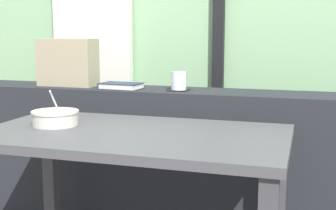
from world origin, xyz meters
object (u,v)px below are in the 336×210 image
juice_glass (179,82)px  closed_book (121,86)px  breakfast_table (133,158)px  soup_bowl (55,118)px  coaster_square (179,90)px  throw_pillow (68,62)px

juice_glass → closed_book: (-0.32, -0.01, -0.03)m
breakfast_table → juice_glass: juice_glass is taller
juice_glass → soup_bowl: size_ratio=0.47×
coaster_square → juice_glass: size_ratio=1.08×
coaster_square → closed_book: size_ratio=0.45×
breakfast_table → soup_bowl: soup_bowl is taller
breakfast_table → closed_book: bearing=117.1°
coaster_square → closed_book: (-0.32, -0.01, 0.01)m
coaster_square → soup_bowl: bearing=-124.0°
coaster_square → soup_bowl: (-0.38, -0.57, -0.06)m
coaster_square → closed_book: bearing=-177.6°
juice_glass → soup_bowl: bearing=-124.0°
closed_book → soup_bowl: soup_bowl is taller
breakfast_table → coaster_square: (0.02, 0.59, 0.20)m
closed_book → soup_bowl: 0.56m
closed_book → soup_bowl: size_ratio=1.13×
closed_book → breakfast_table: bearing=-62.9°
soup_bowl → breakfast_table: bearing=-3.5°
closed_book → coaster_square: bearing=2.4°
coaster_square → soup_bowl: soup_bowl is taller
coaster_square → throw_pillow: (-0.65, 0.03, 0.13)m
juice_glass → throw_pillow: size_ratio=0.29×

